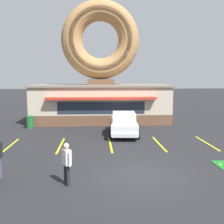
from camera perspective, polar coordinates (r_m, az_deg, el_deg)
ground_plane at (r=11.39m, az=6.48°, el=-13.40°), size 160.00×160.00×0.00m
donut_shop_building at (r=24.41m, az=-2.51°, el=6.85°), size 12.30×6.75×10.96m
mini_donut_mid_right at (r=13.40m, az=22.49°, el=-10.47°), size 0.13×0.13×0.04m
car_white at (r=18.52m, az=2.59°, el=-2.33°), size 2.23×4.67×1.60m
pedestrian_blue_sweater_man at (r=10.18m, az=-9.85°, el=-10.67°), size 0.40×0.52×1.64m
trash_bin at (r=21.93m, az=-17.46°, el=-2.10°), size 0.57×0.57×0.97m
parking_stripe_far_left at (r=16.80m, az=-21.40°, el=-6.94°), size 0.12×3.60×0.01m
parking_stripe_left at (r=16.13m, az=-11.12°, el=-7.14°), size 0.12×3.60×0.01m
parking_stripe_mid_left at (r=16.02m, az=-0.34°, el=-7.10°), size 0.12×3.60×0.01m
parking_stripe_centre at (r=16.45m, az=10.22°, el=-6.82°), size 0.12×3.60×0.01m
parking_stripe_mid_right at (r=17.41m, az=19.92°, el=-6.37°), size 0.12×3.60×0.01m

